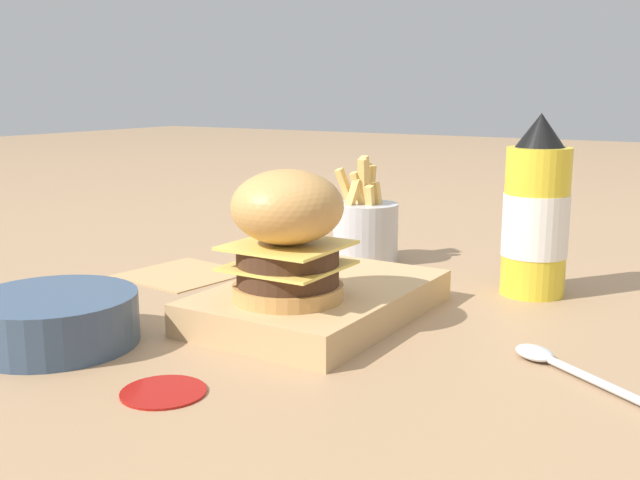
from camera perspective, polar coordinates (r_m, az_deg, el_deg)
name	(u,v)px	position (r m, az deg, el deg)	size (l,w,h in m)	color
ground_plane	(346,328)	(0.77, 2.03, -6.68)	(6.00, 6.00, 0.00)	#9E7A56
serving_board	(320,301)	(0.80, 0.00, -4.67)	(0.28, 0.18, 0.03)	tan
burger	(287,234)	(0.74, -2.50, 0.47)	(0.11, 0.11, 0.13)	tan
ketchup_bottle	(536,216)	(0.91, 16.12, 1.80)	(0.08, 0.08, 0.21)	yellow
fries_basket	(365,229)	(1.05, 3.46, 0.82)	(0.09, 0.09, 0.15)	#B7B7BC
side_bowl	(54,318)	(0.76, -19.59, -5.63)	(0.16, 0.16, 0.05)	#384C66
spoon	(559,364)	(0.69, 17.76, -8.99)	(0.11, 0.16, 0.01)	silver
ketchup_puddle	(164,391)	(0.63, -11.84, -11.18)	(0.07, 0.07, 0.00)	#9E140F
parchment_square	(183,274)	(1.00, -10.40, -2.53)	(0.15, 0.15, 0.00)	tan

